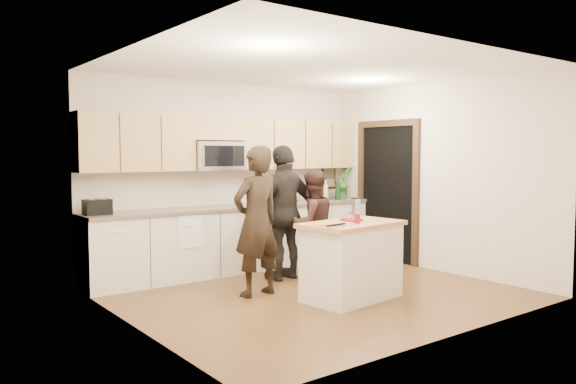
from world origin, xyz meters
TOP-DOWN VIEW (x-y plane):
  - floor at (0.00, 0.00)m, footprint 4.50×4.50m
  - room_shell at (0.00, 0.00)m, footprint 4.52×4.02m
  - back_cabinetry at (0.00, 1.69)m, footprint 4.50×0.66m
  - upper_cabinetry at (0.03, 1.83)m, footprint 4.50×0.33m
  - microwave at (-0.31, 1.80)m, footprint 0.76×0.41m
  - doorway at (2.23, 0.90)m, footprint 0.06×1.25m
  - framed_picture at (1.95, 1.98)m, footprint 0.30×0.03m
  - dish_towel at (-0.95, 1.50)m, footprint 0.34×0.60m
  - island at (0.16, -0.48)m, footprint 1.27×0.83m
  - red_plate at (0.25, -0.37)m, footprint 0.28×0.28m
  - box_grater at (0.20, -0.49)m, footprint 0.10×0.06m
  - drink_glass at (0.11, -0.61)m, footprint 0.07×0.07m
  - cutting_board at (-0.27, -0.58)m, footprint 0.26×0.18m
  - tongs at (-0.30, -0.71)m, footprint 0.29×0.06m
  - knife at (-0.17, -0.74)m, footprint 0.19×0.04m
  - toaster at (-2.05, 1.67)m, footprint 0.31×0.21m
  - bottle_cluster at (1.72, 1.73)m, footprint 0.84×0.39m
  - orchid at (2.02, 1.72)m, footprint 0.37×0.35m
  - woman_left at (-0.62, 0.33)m, footprint 0.69×0.49m
  - woman_center at (0.48, 0.64)m, footprint 0.78×0.64m
  - woman_right at (0.17, 0.84)m, footprint 1.09×0.54m

SIDE VIEW (x-z plane):
  - floor at x=0.00m, z-range 0.00..0.00m
  - island at x=0.16m, z-range 0.00..0.90m
  - back_cabinetry at x=0.00m, z-range 0.00..0.94m
  - woman_center at x=0.48m, z-range 0.00..1.47m
  - dish_towel at x=-0.95m, z-range 0.56..1.04m
  - woman_left at x=-0.62m, z-range 0.00..1.78m
  - woman_right at x=0.17m, z-range 0.00..1.80m
  - red_plate at x=0.25m, z-range 0.90..0.92m
  - cutting_board at x=-0.27m, z-range 0.90..0.92m
  - knife at x=-0.17m, z-range 0.92..0.92m
  - tongs at x=-0.30m, z-range 0.92..0.94m
  - drink_glass at x=0.11m, z-range 0.90..1.00m
  - toaster at x=-2.05m, z-range 0.94..1.13m
  - box_grater at x=0.20m, z-range 0.92..1.19m
  - bottle_cluster at x=1.72m, z-range 0.93..1.29m
  - doorway at x=2.23m, z-range 0.06..2.26m
  - orchid at x=2.02m, z-range 0.94..1.47m
  - framed_picture at x=1.95m, z-range 1.09..1.47m
  - microwave at x=-0.31m, z-range 1.45..1.85m
  - room_shell at x=0.00m, z-range 0.38..3.09m
  - upper_cabinetry at x=0.03m, z-range 1.47..2.22m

